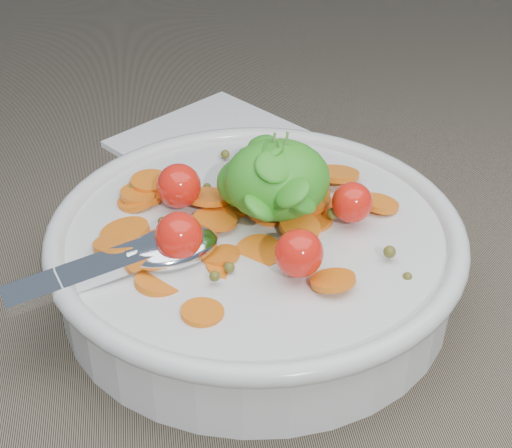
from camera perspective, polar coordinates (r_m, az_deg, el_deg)
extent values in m
plane|color=#6B604C|center=(0.52, 0.69, -4.09)|extent=(6.00, 6.00, 0.00)
cylinder|color=silver|center=(0.50, 0.00, -2.74)|extent=(0.25, 0.25, 0.05)
torus|color=silver|center=(0.48, 0.00, -0.52)|extent=(0.26, 0.26, 0.01)
cylinder|color=silver|center=(0.51, 0.00, -4.60)|extent=(0.12, 0.12, 0.01)
cylinder|color=brown|center=(0.50, 0.00, -2.74)|extent=(0.22, 0.22, 0.04)
cylinder|color=orange|center=(0.52, -7.98, 2.15)|extent=(0.03, 0.03, 0.01)
cylinder|color=orange|center=(0.50, -1.39, 1.51)|extent=(0.03, 0.03, 0.01)
cylinder|color=orange|center=(0.50, 4.11, 1.25)|extent=(0.04, 0.04, 0.02)
cylinder|color=orange|center=(0.52, -7.65, 3.07)|extent=(0.03, 0.03, 0.01)
cylinder|color=orange|center=(0.50, -3.47, 1.98)|extent=(0.04, 0.04, 0.01)
cylinder|color=orange|center=(0.42, -3.92, -6.47)|extent=(0.03, 0.03, 0.01)
cylinder|color=orange|center=(0.48, -9.52, -0.55)|extent=(0.04, 0.04, 0.01)
cylinder|color=orange|center=(0.48, 3.20, -0.16)|extent=(0.03, 0.03, 0.01)
cylinder|color=orange|center=(0.52, -7.82, 2.61)|extent=(0.04, 0.04, 0.01)
cylinder|color=orange|center=(0.50, 3.92, 0.06)|extent=(0.04, 0.04, 0.01)
cylinder|color=orange|center=(0.50, 1.00, 1.19)|extent=(0.03, 0.03, 0.01)
cylinder|color=orange|center=(0.53, 5.88, 3.65)|extent=(0.03, 0.03, 0.01)
cylinder|color=orange|center=(0.47, 7.74, -2.91)|extent=(0.04, 0.04, 0.00)
cylinder|color=orange|center=(0.51, -8.64, 1.74)|extent=(0.04, 0.04, 0.01)
cylinder|color=orange|center=(0.51, 8.99, 1.48)|extent=(0.03, 0.03, 0.01)
cylinder|color=orange|center=(0.44, 5.62, -4.10)|extent=(0.04, 0.04, 0.01)
cylinder|color=orange|center=(0.45, -6.99, -4.29)|extent=(0.04, 0.04, 0.01)
cylinder|color=orange|center=(0.46, -1.89, -3.13)|extent=(0.03, 0.03, 0.01)
cylinder|color=orange|center=(0.49, -2.98, 0.32)|extent=(0.03, 0.03, 0.01)
cylinder|color=orange|center=(0.47, 0.14, -2.16)|extent=(0.04, 0.04, 0.01)
cylinder|color=orange|center=(0.47, -9.87, -1.39)|extent=(0.04, 0.04, 0.01)
cylinder|color=orange|center=(0.50, 3.60, 1.89)|extent=(0.04, 0.04, 0.01)
cylinder|color=orange|center=(0.46, -2.65, -2.32)|extent=(0.03, 0.03, 0.01)
cylinder|color=orange|center=(0.52, -8.28, 2.15)|extent=(0.04, 0.04, 0.01)
sphere|color=#55531C|center=(0.52, -3.58, 2.70)|extent=(0.01, 0.01, 0.01)
sphere|color=#55531C|center=(0.56, -2.25, 5.09)|extent=(0.01, 0.01, 0.01)
sphere|color=#55531C|center=(0.50, 7.13, 0.49)|extent=(0.01, 0.01, 0.01)
sphere|color=#55531C|center=(0.46, 9.69, -2.01)|extent=(0.01, 0.01, 0.01)
sphere|color=#55531C|center=(0.50, -6.83, 0.21)|extent=(0.01, 0.01, 0.01)
sphere|color=#55531C|center=(0.53, -1.78, 3.49)|extent=(0.01, 0.01, 0.01)
sphere|color=#55531C|center=(0.44, -3.03, -3.81)|extent=(0.01, 0.01, 0.01)
sphere|color=#55531C|center=(0.45, 10.95, -3.79)|extent=(0.01, 0.01, 0.01)
sphere|color=#55531C|center=(0.47, -9.30, -1.97)|extent=(0.01, 0.01, 0.01)
sphere|color=#55531C|center=(0.52, -8.86, 2.66)|extent=(0.01, 0.01, 0.01)
sphere|color=#55531C|center=(0.49, 5.61, 0.77)|extent=(0.01, 0.01, 0.01)
sphere|color=#55531C|center=(0.52, 1.21, 2.98)|extent=(0.01, 0.01, 0.01)
sphere|color=#55531C|center=(0.45, -1.95, -3.18)|extent=(0.01, 0.01, 0.01)
sphere|color=red|center=(0.48, 7.01, 1.57)|extent=(0.03, 0.03, 0.03)
sphere|color=red|center=(0.52, 2.01, 4.64)|extent=(0.03, 0.03, 0.03)
sphere|color=red|center=(0.50, -5.64, 2.78)|extent=(0.03, 0.03, 0.03)
sphere|color=red|center=(0.45, -5.63, -0.86)|extent=(0.03, 0.03, 0.03)
sphere|color=red|center=(0.44, 3.15, -2.14)|extent=(0.03, 0.03, 0.03)
ellipsoid|color=green|center=(0.48, 1.53, 3.25)|extent=(0.07, 0.06, 0.05)
ellipsoid|color=green|center=(0.49, -0.67, 3.03)|extent=(0.04, 0.04, 0.03)
ellipsoid|color=green|center=(0.48, -0.45, 5.33)|extent=(0.02, 0.02, 0.02)
ellipsoid|color=green|center=(0.50, 1.08, 4.25)|extent=(0.02, 0.02, 0.01)
ellipsoid|color=green|center=(0.45, 1.33, 4.20)|extent=(0.03, 0.03, 0.02)
ellipsoid|color=green|center=(0.45, 3.44, 1.43)|extent=(0.02, 0.02, 0.02)
ellipsoid|color=green|center=(0.48, 0.68, 4.50)|extent=(0.02, 0.02, 0.01)
ellipsoid|color=green|center=(0.46, 1.05, 5.40)|extent=(0.02, 0.03, 0.02)
ellipsoid|color=green|center=(0.48, -0.70, 2.95)|extent=(0.02, 0.02, 0.02)
ellipsoid|color=green|center=(0.45, 0.26, 1.21)|extent=(0.03, 0.03, 0.02)
ellipsoid|color=green|center=(0.52, 0.35, 5.98)|extent=(0.02, 0.02, 0.02)
ellipsoid|color=green|center=(0.48, 1.75, 4.07)|extent=(0.03, 0.03, 0.01)
ellipsoid|color=green|center=(0.46, 1.16, 4.32)|extent=(0.02, 0.02, 0.01)
ellipsoid|color=green|center=(0.47, 1.21, 4.02)|extent=(0.02, 0.02, 0.02)
ellipsoid|color=green|center=(0.47, 1.62, 4.66)|extent=(0.03, 0.03, 0.02)
ellipsoid|color=green|center=(0.48, 1.84, 3.96)|extent=(0.03, 0.03, 0.03)
ellipsoid|color=green|center=(0.47, 3.70, 3.53)|extent=(0.02, 0.02, 0.01)
ellipsoid|color=green|center=(0.49, 1.51, 3.92)|extent=(0.03, 0.03, 0.02)
ellipsoid|color=green|center=(0.46, 1.59, 2.59)|extent=(0.03, 0.02, 0.01)
ellipsoid|color=green|center=(0.47, 1.36, 5.40)|extent=(0.02, 0.02, 0.01)
ellipsoid|color=green|center=(0.46, 0.27, 3.56)|extent=(0.02, 0.02, 0.02)
ellipsoid|color=green|center=(0.46, 2.52, 4.21)|extent=(0.02, 0.01, 0.01)
ellipsoid|color=green|center=(0.45, 2.71, 2.29)|extent=(0.03, 0.03, 0.02)
ellipsoid|color=green|center=(0.47, 1.63, 3.97)|extent=(0.02, 0.02, 0.02)
ellipsoid|color=green|center=(0.46, 2.66, 4.41)|extent=(0.02, 0.02, 0.02)
cylinder|color=#4C8C33|center=(0.47, 0.90, 4.13)|extent=(0.01, 0.01, 0.04)
cylinder|color=#4C8C33|center=(0.47, 1.95, 4.15)|extent=(0.01, 0.01, 0.04)
cylinder|color=#4C8C33|center=(0.47, 2.06, 4.12)|extent=(0.01, 0.01, 0.04)
ellipsoid|color=silver|center=(0.46, -6.09, -1.67)|extent=(0.07, 0.05, 0.02)
cube|color=silver|center=(0.45, -11.37, -3.19)|extent=(0.11, 0.05, 0.02)
cylinder|color=silver|center=(0.46, -8.19, -2.16)|extent=(0.02, 0.02, 0.01)
cube|color=white|center=(0.68, -3.34, 6.06)|extent=(0.19, 0.18, 0.01)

